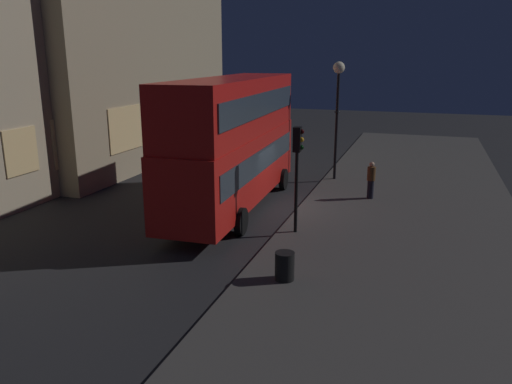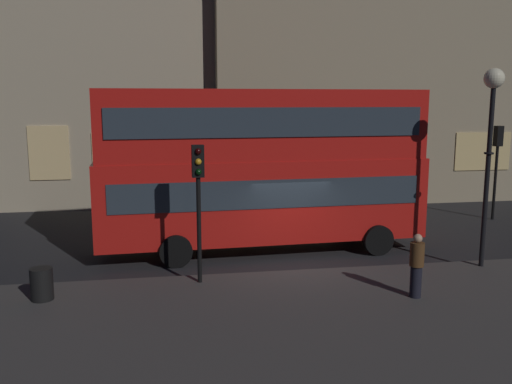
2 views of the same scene
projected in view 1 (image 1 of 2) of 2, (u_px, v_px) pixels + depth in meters
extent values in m
plane|color=#232326|center=(283.00, 208.00, 21.13)|extent=(80.00, 80.00, 0.00)
cube|color=#423F3D|center=(406.00, 219.00, 19.58)|extent=(44.00, 8.63, 0.12)
cube|color=#F2D18C|center=(21.00, 151.00, 20.36)|extent=(1.76, 0.06, 1.87)
cube|color=#F9E09E|center=(66.00, 142.00, 22.89)|extent=(1.76, 0.06, 2.23)
cube|color=#F2D18C|center=(126.00, 129.00, 25.51)|extent=(2.91, 0.06, 2.22)
cube|color=#F2D18C|center=(169.00, 119.00, 29.69)|extent=(2.91, 0.06, 1.96)
cube|color=#E5C67F|center=(201.00, 112.00, 33.86)|extent=(2.91, 0.06, 1.86)
cube|color=red|center=(234.00, 166.00, 20.57)|extent=(10.78, 2.85, 2.64)
cube|color=red|center=(233.00, 106.00, 19.94)|extent=(10.56, 2.79, 2.22)
cube|color=#2D3842|center=(233.00, 158.00, 20.49)|extent=(9.92, 2.88, 0.90)
cube|color=#2D3842|center=(233.00, 103.00, 19.91)|extent=(9.92, 2.88, 0.90)
cube|color=#F2D84C|center=(267.00, 84.00, 24.68)|extent=(0.14, 1.46, 0.44)
sphere|color=white|center=(253.00, 162.00, 26.01)|extent=(0.24, 0.24, 0.24)
sphere|color=white|center=(282.00, 164.00, 25.58)|extent=(0.24, 0.24, 0.24)
cylinder|color=black|center=(233.00, 176.00, 24.63)|extent=(1.01, 0.28, 1.00)
cylinder|color=black|center=(284.00, 179.00, 23.94)|extent=(1.01, 0.28, 1.00)
cylinder|color=black|center=(176.00, 215.00, 18.54)|extent=(1.01, 0.28, 1.00)
cylinder|color=black|center=(241.00, 221.00, 17.86)|extent=(1.01, 0.28, 1.00)
cylinder|color=black|center=(296.00, 193.00, 17.56)|extent=(0.12, 0.12, 2.89)
cube|color=black|center=(297.00, 139.00, 17.07)|extent=(0.33, 0.27, 0.85)
sphere|color=black|center=(302.00, 132.00, 16.96)|extent=(0.17, 0.17, 0.17)
sphere|color=orange|center=(302.00, 140.00, 17.03)|extent=(0.17, 0.17, 0.17)
sphere|color=black|center=(301.00, 148.00, 17.10)|extent=(0.17, 0.17, 0.17)
cylinder|color=black|center=(246.00, 132.00, 31.34)|extent=(0.12, 0.12, 3.13)
cube|color=black|center=(246.00, 100.00, 30.82)|extent=(0.36, 0.31, 0.85)
sphere|color=black|center=(243.00, 96.00, 30.77)|extent=(0.17, 0.17, 0.17)
sphere|color=black|center=(243.00, 100.00, 30.85)|extent=(0.17, 0.17, 0.17)
sphere|color=green|center=(243.00, 105.00, 30.92)|extent=(0.17, 0.17, 0.17)
cylinder|color=black|center=(336.00, 127.00, 24.97)|extent=(0.14, 0.14, 5.25)
torus|color=black|center=(337.00, 112.00, 24.77)|extent=(0.28, 0.28, 0.06)
sphere|color=#F9EFC6|center=(339.00, 68.00, 24.21)|extent=(0.58, 0.58, 0.58)
cylinder|color=black|center=(370.00, 189.00, 22.04)|extent=(0.29, 0.29, 0.81)
cylinder|color=#513319|center=(371.00, 174.00, 21.86)|extent=(0.36, 0.36, 0.60)
sphere|color=tan|center=(372.00, 164.00, 21.75)|extent=(0.22, 0.22, 0.22)
cylinder|color=black|center=(285.00, 266.00, 14.01)|extent=(0.55, 0.55, 0.81)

